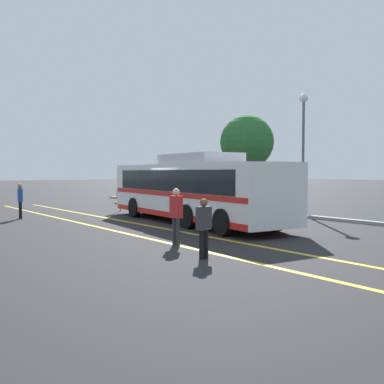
{
  "coord_description": "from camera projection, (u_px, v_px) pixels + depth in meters",
  "views": [
    {
      "loc": [
        16.76,
        -12.04,
        2.32
      ],
      "look_at": [
        0.43,
        0.19,
        1.4
      ],
      "focal_mm": 42.0,
      "sensor_mm": 36.0,
      "label": 1
    }
  ],
  "objects": [
    {
      "name": "ground_plane",
      "position": [
        183.0,
        222.0,
        20.72
      ],
      "size": [
        220.0,
        220.0,
        0.0
      ],
      "primitive_type": "plane",
      "color": "#262628"
    },
    {
      "name": "street_lamp",
      "position": [
        303.0,
        131.0,
        24.11
      ],
      "size": [
        0.46,
        0.46,
        6.52
      ],
      "color": "#59595E",
      "rests_on": "ground_plane"
    },
    {
      "name": "bus_stop_sign",
      "position": [
        120.0,
        187.0,
        26.35
      ],
      "size": [
        0.07,
        0.4,
        2.29
      ],
      "rotation": [
        0.0,
        0.0,
        1.47
      ],
      "color": "#59595E",
      "rests_on": "ground_plane"
    },
    {
      "name": "lane_strip_1",
      "position": [
        109.0,
        230.0,
        18.0
      ],
      "size": [
        31.77,
        0.2,
        0.01
      ],
      "primitive_type": "cube",
      "rotation": [
        0.0,
        0.0,
        1.57
      ],
      "color": "gold",
      "rests_on": "ground_plane"
    },
    {
      "name": "pedestrian_0",
      "position": [
        176.0,
        213.0,
        14.11
      ],
      "size": [
        0.43,
        0.24,
        1.8
      ],
      "rotation": [
        0.0,
        0.0,
        3.19
      ],
      "color": "#2D2D33",
      "rests_on": "ground_plane"
    },
    {
      "name": "tree_0",
      "position": [
        247.0,
        142.0,
        31.32
      ],
      "size": [
        3.74,
        3.74,
        6.3
      ],
      "color": "#513823",
      "rests_on": "ground_plane"
    },
    {
      "name": "transit_bus",
      "position": [
        192.0,
        189.0,
        20.4
      ],
      "size": [
        12.26,
        3.8,
        3.12
      ],
      "rotation": [
        0.0,
        0.0,
        1.47
      ],
      "color": "white",
      "rests_on": "ground_plane"
    },
    {
      "name": "parked_car_0",
      "position": [
        144.0,
        194.0,
        32.66
      ],
      "size": [
        4.84,
        2.07,
        1.39
      ],
      "rotation": [
        0.0,
        0.0,
        1.62
      ],
      "color": "maroon",
      "rests_on": "ground_plane"
    },
    {
      "name": "lane_strip_0",
      "position": [
        151.0,
        226.0,
        19.17
      ],
      "size": [
        31.77,
        0.2,
        0.01
      ],
      "primitive_type": "cube",
      "rotation": [
        0.0,
        0.0,
        1.57
      ],
      "color": "gold",
      "rests_on": "ground_plane"
    },
    {
      "name": "parked_car_1",
      "position": [
        190.0,
        197.0,
        27.96
      ],
      "size": [
        4.48,
        2.25,
        1.44
      ],
      "rotation": [
        0.0,
        0.0,
        1.66
      ],
      "color": "black",
      "rests_on": "ground_plane"
    },
    {
      "name": "pedestrian_1",
      "position": [
        204.0,
        225.0,
        11.92
      ],
      "size": [
        0.3,
        0.46,
        1.61
      ],
      "rotation": [
        0.0,
        0.0,
        4.92
      ],
      "color": "black",
      "rests_on": "ground_plane"
    },
    {
      "name": "pedestrian_2",
      "position": [
        20.0,
        199.0,
        22.1
      ],
      "size": [
        0.46,
        0.3,
        1.74
      ],
      "rotation": [
        0.0,
        0.0,
        6.07
      ],
      "color": "black",
      "rests_on": "ground_plane"
    },
    {
      "name": "curb_strip",
      "position": [
        280.0,
        214.0,
        24.02
      ],
      "size": [
        39.77,
        0.36,
        0.15
      ],
      "primitive_type": "cube",
      "color": "#99999E",
      "rests_on": "ground_plane"
    }
  ]
}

